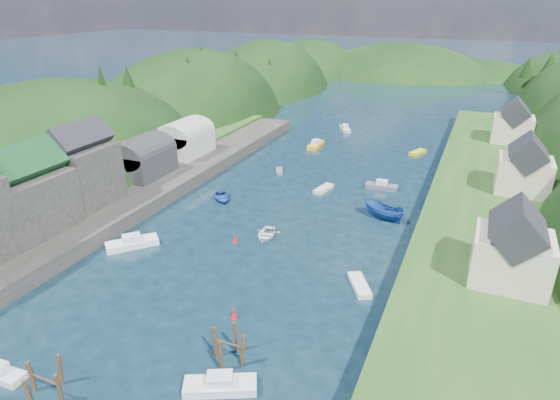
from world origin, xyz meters
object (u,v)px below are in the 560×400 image
at_px(piling_cluster_near, 46,385).
at_px(piling_cluster_far, 229,349).
at_px(channel_buoy_far, 235,239).
at_px(channel_buoy_near, 234,314).

bearing_deg(piling_cluster_near, piling_cluster_far, 39.43).
height_order(piling_cluster_far, channel_buoy_far, piling_cluster_far).
bearing_deg(channel_buoy_near, piling_cluster_near, -121.30).
xyz_separation_m(piling_cluster_near, channel_buoy_far, (1.36, 27.40, -0.65)).
relative_size(piling_cluster_near, channel_buoy_near, 3.09).
bearing_deg(channel_buoy_near, piling_cluster_far, -65.21).
bearing_deg(channel_buoy_far, channel_buoy_near, -61.75).
distance_m(piling_cluster_far, channel_buoy_near, 5.65).
relative_size(channel_buoy_near, channel_buoy_far, 1.00).
distance_m(piling_cluster_near, channel_buoy_far, 27.44).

